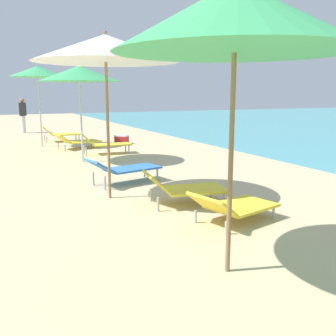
{
  "coord_description": "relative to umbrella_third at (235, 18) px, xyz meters",
  "views": [
    {
      "loc": [
        -2.46,
        4.02,
        1.85
      ],
      "look_at": [
        -0.26,
        8.69,
        0.84
      ],
      "focal_mm": 40.84,
      "sensor_mm": 36.0,
      "label": 1
    }
  ],
  "objects": [
    {
      "name": "umbrella_third",
      "position": [
        0.0,
        0.0,
        0.0
      ],
      "size": [
        2.34,
        2.34,
        2.92
      ],
      "color": "olive",
      "rests_on": "ground"
    },
    {
      "name": "lounger_third_shoreside",
      "position": [
        0.97,
        1.3,
        -2.3
      ],
      "size": [
        1.42,
        0.99,
        0.49
      ],
      "rotation": [
        0.0,
        0.0,
        0.24
      ],
      "color": "yellow",
      "rests_on": "ground"
    },
    {
      "name": "umbrella_fourth",
      "position": [
        -0.29,
        3.32,
        0.04
      ],
      "size": [
        2.45,
        2.45,
        2.87
      ],
      "color": "olive",
      "rests_on": "ground"
    },
    {
      "name": "lounger_fourth_shoreside",
      "position": [
        0.29,
        4.25,
        -2.21
      ],
      "size": [
        1.63,
        0.9,
        0.58
      ],
      "rotation": [
        0.0,
        0.0,
        0.21
      ],
      "color": "blue",
      "rests_on": "ground"
    },
    {
      "name": "lounger_fourth_inland",
      "position": [
        0.73,
        2.4,
        -2.25
      ],
      "size": [
        1.45,
        0.93,
        0.57
      ],
      "rotation": [
        0.0,
        0.0,
        -0.19
      ],
      "color": "yellow",
      "rests_on": "ground"
    },
    {
      "name": "umbrella_fifth",
      "position": [
        0.11,
        7.17,
        -0.19
      ],
      "size": [
        2.15,
        2.15,
        2.61
      ],
      "color": "silver",
      "rests_on": "ground"
    },
    {
      "name": "lounger_fifth_shoreside",
      "position": [
        1.04,
        8.25,
        -2.21
      ],
      "size": [
        1.57,
        0.7,
        0.67
      ],
      "rotation": [
        0.0,
        0.0,
        -0.1
      ],
      "color": "yellow",
      "rests_on": "ground"
    },
    {
      "name": "umbrella_farthest",
      "position": [
        -0.49,
        10.84,
        0.02
      ],
      "size": [
        1.92,
        1.92,
        2.81
      ],
      "color": "silver",
      "rests_on": "ground"
    },
    {
      "name": "lounger_farthest_shoreside",
      "position": [
        0.35,
        12.01,
        -2.22
      ],
      "size": [
        1.44,
        0.68,
        0.62
      ],
      "rotation": [
        0.0,
        0.0,
        0.0
      ],
      "color": "yellow",
      "rests_on": "ground"
    },
    {
      "name": "lounger_farthest_inland",
      "position": [
        0.51,
        9.75,
        -2.27
      ],
      "size": [
        1.59,
        0.97,
        0.54
      ],
      "rotation": [
        0.0,
        0.0,
        0.21
      ],
      "color": "yellow",
      "rests_on": "ground"
    },
    {
      "name": "person_walking_near",
      "position": [
        -0.63,
        16.07,
        -1.56
      ],
      "size": [
        0.35,
        0.42,
        1.62
      ],
      "rotation": [
        0.0,
        0.0,
        2.73
      ],
      "color": "silver",
      "rests_on": "ground"
    },
    {
      "name": "cooler_box",
      "position": [
        2.31,
        10.43,
        -2.38
      ],
      "size": [
        0.55,
        0.55,
        0.31
      ],
      "color": "red",
      "rests_on": "ground"
    }
  ]
}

